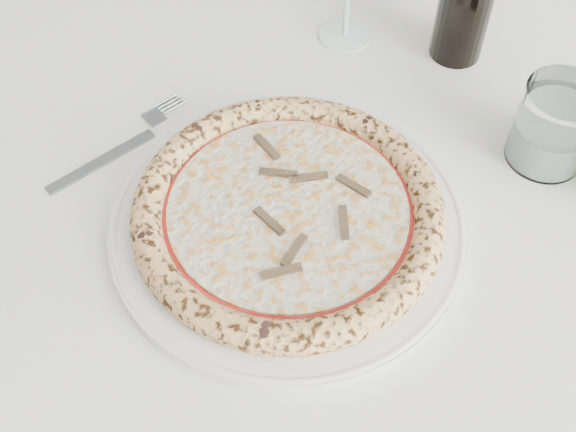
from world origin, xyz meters
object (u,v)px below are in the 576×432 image
at_px(pizza, 288,212).
at_px(tumbler, 553,130).
at_px(plate, 288,223).
at_px(dining_table, 338,214).

height_order(pizza, tumbler, tumbler).
height_order(plate, pizza, pizza).
bearing_deg(plate, pizza, -161.69).
bearing_deg(plate, tumbler, 55.83).
relative_size(dining_table, pizza, 4.94).
distance_m(dining_table, pizza, 0.15).
xyz_separation_m(dining_table, plate, (-0.00, -0.10, 0.09)).
bearing_deg(plate, dining_table, 90.00).
xyz_separation_m(pizza, tumbler, (0.17, 0.25, 0.01)).
relative_size(plate, pizza, 1.15).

